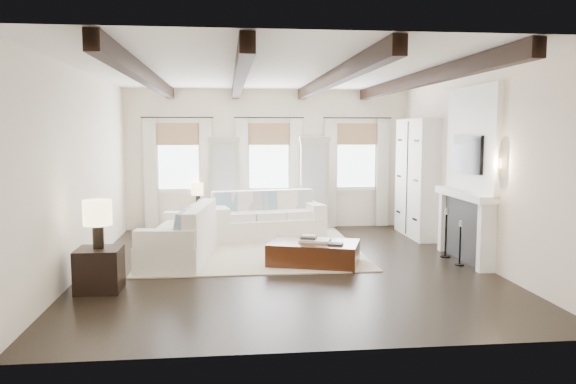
{
  "coord_description": "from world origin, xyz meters",
  "views": [
    {
      "loc": [
        -0.96,
        -9.19,
        2.22
      ],
      "look_at": [
        0.13,
        0.79,
        1.15
      ],
      "focal_mm": 35.0,
      "sensor_mm": 36.0,
      "label": 1
    }
  ],
  "objects": [
    {
      "name": "ground",
      "position": [
        0.0,
        0.0,
        0.0
      ],
      "size": [
        7.5,
        7.5,
        0.0
      ],
      "primitive_type": "plane",
      "color": "black",
      "rests_on": "ground"
    },
    {
      "name": "candlestick_far",
      "position": [
        2.9,
        0.29,
        0.37
      ],
      "size": [
        0.18,
        0.18,
        0.88
      ],
      "color": "black",
      "rests_on": "ground"
    },
    {
      "name": "book_upper",
      "position": [
        0.4,
        0.05,
        0.48
      ],
      "size": [
        0.26,
        0.23,
        0.03
      ],
      "primitive_type": "cube",
      "rotation": [
        0.0,
        0.0,
        -0.32
      ],
      "color": "beige",
      "rests_on": "book_lower"
    },
    {
      "name": "candlestick_near",
      "position": [
        2.9,
        -0.33,
        0.31
      ],
      "size": [
        0.15,
        0.15,
        0.76
      ],
      "color": "black",
      "rests_on": "ground"
    },
    {
      "name": "ottoman",
      "position": [
        0.48,
        -0.0,
        0.19
      ],
      "size": [
        1.68,
        1.33,
        0.39
      ],
      "primitive_type": "cube",
      "rotation": [
        0.0,
        0.0,
        -0.32
      ],
      "color": "black",
      "rests_on": "ground"
    },
    {
      "name": "side_table_back",
      "position": [
        -1.62,
        3.69,
        0.27
      ],
      "size": [
        0.35,
        0.35,
        0.53
      ],
      "primitive_type": "cube",
      "color": "black",
      "rests_on": "ground"
    },
    {
      "name": "sofa_left",
      "position": [
        -1.75,
        0.58,
        0.38
      ],
      "size": [
        1.28,
        2.35,
        0.96
      ],
      "color": "white",
      "rests_on": "ground"
    },
    {
      "name": "side_table_front",
      "position": [
        -2.76,
        -1.23,
        0.3
      ],
      "size": [
        0.6,
        0.6,
        0.6
      ],
      "primitive_type": "cube",
      "color": "black",
      "rests_on": "ground"
    },
    {
      "name": "area_rug",
      "position": [
        -0.5,
        1.63,
        0.01
      ],
      "size": [
        3.99,
        4.59,
        0.02
      ],
      "primitive_type": "cube",
      "color": "beige",
      "rests_on": "ground"
    },
    {
      "name": "room_shell",
      "position": [
        0.75,
        0.9,
        1.89
      ],
      "size": [
        6.54,
        7.54,
        3.22
      ],
      "color": "white",
      "rests_on": "ground"
    },
    {
      "name": "lamp_front",
      "position": [
        -2.76,
        -1.23,
        1.07
      ],
      "size": [
        0.4,
        0.4,
        0.68
      ],
      "color": "black",
      "rests_on": "side_table_front"
    },
    {
      "name": "tray",
      "position": [
        0.51,
        0.05,
        0.41
      ],
      "size": [
        0.59,
        0.52,
        0.04
      ],
      "primitive_type": "cube",
      "rotation": [
        0.0,
        0.0,
        -0.32
      ],
      "color": "white",
      "rests_on": "ottoman"
    },
    {
      "name": "sofa_back",
      "position": [
        -0.15,
        2.46,
        0.4
      ],
      "size": [
        2.44,
        1.43,
        0.98
      ],
      "color": "white",
      "rests_on": "ground"
    },
    {
      "name": "book_loose",
      "position": [
        0.79,
        -0.3,
        0.4
      ],
      "size": [
        0.28,
        0.25,
        0.03
      ],
      "primitive_type": "cube",
      "rotation": [
        0.0,
        0.0,
        -0.32
      ],
      "color": "#262628",
      "rests_on": "ottoman"
    },
    {
      "name": "book_lower",
      "position": [
        0.4,
        0.06,
        0.45
      ],
      "size": [
        0.31,
        0.27,
        0.04
      ],
      "primitive_type": "cube",
      "rotation": [
        0.0,
        0.0,
        -0.32
      ],
      "color": "#262628",
      "rests_on": "tray"
    },
    {
      "name": "lamp_back",
      "position": [
        -1.62,
        3.69,
        0.9
      ],
      "size": [
        0.32,
        0.32,
        0.55
      ],
      "color": "black",
      "rests_on": "side_table_back"
    }
  ]
}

